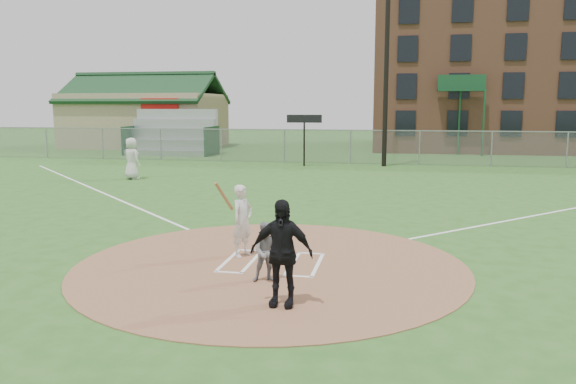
% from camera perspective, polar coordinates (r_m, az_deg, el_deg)
% --- Properties ---
extents(ground, '(140.00, 140.00, 0.00)m').
position_cam_1_polar(ground, '(12.21, -1.76, -7.45)').
color(ground, '#2A5C1F').
rests_on(ground, ground).
extents(dirt_circle, '(8.40, 8.40, 0.02)m').
position_cam_1_polar(dirt_circle, '(12.20, -1.76, -7.40)').
color(dirt_circle, '#976647').
rests_on(dirt_circle, ground).
extents(home_plate, '(0.53, 0.53, 0.03)m').
position_cam_1_polar(home_plate, '(12.38, -1.18, -7.05)').
color(home_plate, silver).
rests_on(home_plate, dirt_circle).
extents(foul_line_third, '(17.04, 17.04, 0.01)m').
position_cam_1_polar(foul_line_third, '(23.72, -18.54, 0.03)').
color(foul_line_third, white).
rests_on(foul_line_third, ground).
extents(catcher, '(0.68, 0.61, 1.17)m').
position_cam_1_polar(catcher, '(10.92, -2.13, -6.10)').
color(catcher, slate).
rests_on(catcher, dirt_circle).
extents(umpire, '(1.10, 0.49, 1.84)m').
position_cam_1_polar(umpire, '(9.54, -0.68, -6.19)').
color(umpire, black).
rests_on(umpire, dirt_circle).
extents(ondeck_player, '(1.13, 1.00, 1.94)m').
position_cam_1_polar(ondeck_player, '(27.31, -15.60, 3.29)').
color(ondeck_player, silver).
rests_on(ondeck_player, ground).
extents(batters_boxes, '(2.08, 1.88, 0.01)m').
position_cam_1_polar(batters_boxes, '(12.34, -1.61, -7.15)').
color(batters_boxes, white).
rests_on(batters_boxes, dirt_circle).
extents(batter_at_plate, '(0.75, 1.04, 1.78)m').
position_cam_1_polar(batter_at_plate, '(12.72, -4.66, -2.89)').
color(batter_at_plate, silver).
rests_on(batter_at_plate, dirt_circle).
extents(outfield_fence, '(56.08, 0.08, 2.03)m').
position_cam_1_polar(outfield_fence, '(33.63, 6.36, 4.59)').
color(outfield_fence, slate).
rests_on(outfield_fence, ground).
extents(bleachers, '(6.08, 3.20, 3.20)m').
position_cam_1_polar(bleachers, '(40.77, -11.78, 5.98)').
color(bleachers, '#B7BABF').
rests_on(bleachers, ground).
extents(clubhouse, '(12.20, 8.71, 6.23)m').
position_cam_1_polar(clubhouse, '(48.97, -14.21, 7.26)').
color(clubhouse, tan).
rests_on(clubhouse, ground).
extents(brick_warehouse, '(30.00, 17.17, 15.00)m').
position_cam_1_polar(brick_warehouse, '(51.37, 26.51, 12.39)').
color(brick_warehouse, '#955840').
rests_on(brick_warehouse, ground).
extents(light_pole, '(1.20, 0.30, 12.22)m').
position_cam_1_polar(light_pole, '(32.61, 10.01, 14.23)').
color(light_pole, black).
rests_on(light_pole, ground).
extents(scoreboard_sign, '(2.00, 0.10, 2.93)m').
position_cam_1_polar(scoreboard_sign, '(32.06, 1.66, 6.89)').
color(scoreboard_sign, black).
rests_on(scoreboard_sign, ground).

